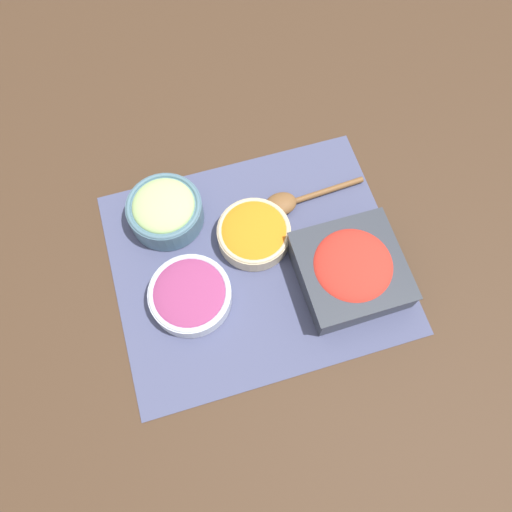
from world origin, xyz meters
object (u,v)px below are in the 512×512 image
Objects in this scene: carrot_bowl at (254,233)px; cucumber_bowl at (165,210)px; onion_bowl at (190,294)px; tomato_bowl at (351,269)px; wooden_spoon at (290,201)px.

carrot_bowl is 0.18m from cucumber_bowl.
onion_bowl is at bearing -88.18° from cucumber_bowl.
onion_bowl is 0.81× the size of tomato_bowl.
carrot_bowl is 0.11m from wooden_spoon.
tomato_bowl reaches higher than carrot_bowl.
tomato_bowl reaches higher than cucumber_bowl.
tomato_bowl is 0.38m from cucumber_bowl.
cucumber_bowl is (-0.01, 0.18, 0.01)m from onion_bowl.
cucumber_bowl is 0.25m from wooden_spoon.
tomato_bowl is 0.19m from wooden_spoon.
onion_bowl is 0.28m from wooden_spoon.
carrot_bowl reaches higher than wooden_spoon.
cucumber_bowl is at bearing 170.87° from wooden_spoon.
carrot_bowl is at bearing 30.40° from onion_bowl.
carrot_bowl is 0.93× the size of onion_bowl.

